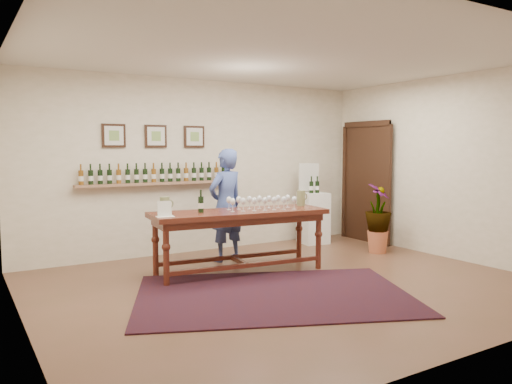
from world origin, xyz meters
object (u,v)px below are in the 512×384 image
tasting_table (239,220)px  display_pedestal (313,218)px  person (226,205)px  potted_plant (378,218)px

tasting_table → display_pedestal: 2.47m
display_pedestal → person: person is taller
potted_plant → display_pedestal: bearing=107.2°
tasting_table → potted_plant: size_ratio=2.55×
tasting_table → person: (0.18, 0.73, 0.12)m
tasting_table → person: person is taller
display_pedestal → person: 2.07m
display_pedestal → person: size_ratio=0.53×
display_pedestal → potted_plant: potted_plant is taller
potted_plant → person: 2.51m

